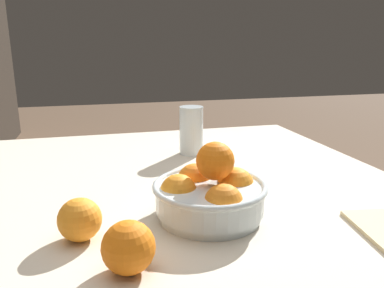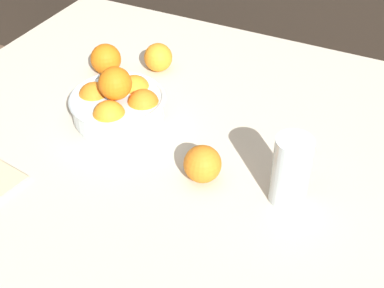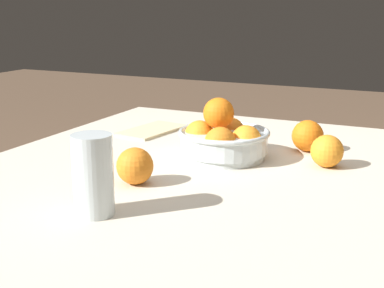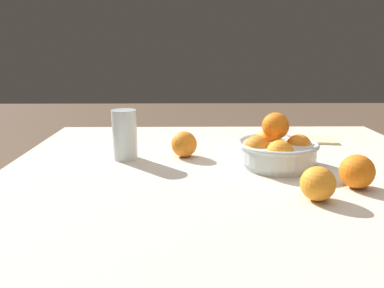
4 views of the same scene
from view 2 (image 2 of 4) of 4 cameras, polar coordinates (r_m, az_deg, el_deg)
The scene contains 6 objects.
dining_table at distance 1.25m, azimuth -1.97°, elevation -1.16°, with size 1.24×1.08×0.71m.
fruit_bowl at distance 1.23m, azimuth -7.81°, elevation 4.24°, with size 0.22×0.22×0.15m.
juice_glass at distance 1.02m, azimuth 10.44°, elevation -3.07°, with size 0.07×0.07×0.15m.
orange_loose_near_bowl at distance 1.07m, azimuth 1.13°, elevation -2.14°, with size 0.08×0.08×0.08m, color orange.
orange_loose_front at distance 1.43m, azimuth -9.18°, elevation 8.93°, with size 0.08×0.08×0.08m, color orange.
orange_loose_aside at distance 1.42m, azimuth -3.63°, elevation 9.20°, with size 0.08×0.08×0.08m, color orange.
Camera 2 is at (0.47, -0.84, 1.45)m, focal length 50.00 mm.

